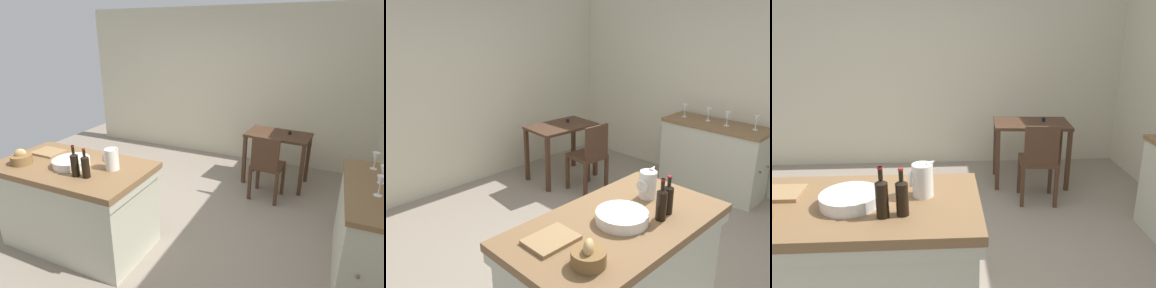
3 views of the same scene
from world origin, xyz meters
The scene contains 10 objects.
ground_plane centered at (0.00, 0.00, 0.00)m, with size 6.76×6.76×0.00m, color gray.
wall_back centered at (0.00, 2.60, 1.30)m, with size 5.32×0.12×2.60m, color beige.
island_table centered at (-0.49, -0.59, 0.49)m, with size 1.58×0.86×0.92m.
writing_desk centered at (1.16, 1.76, 0.65)m, with size 0.94×0.63×0.83m.
wooden_chair centered at (1.12, 1.19, 0.50)m, with size 0.44×0.44×0.92m.
pitcher centered at (-0.05, -0.51, 1.03)m, with size 0.17×0.13×0.25m.
wash_bowl centered at (-0.48, -0.61, 0.96)m, with size 0.36×0.36×0.07m, color silver.
cutting_board centered at (-0.97, -0.45, 0.93)m, with size 0.31×0.23×0.02m, color #99754C.
wine_bottle_dark centered at (-0.16, -0.75, 1.03)m, with size 0.07×0.07×0.28m.
wine_bottle_amber centered at (-0.26, -0.77, 1.04)m, with size 0.07×0.07×0.30m.
Camera 3 is at (0.07, -2.74, 1.98)m, focal length 36.51 mm.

